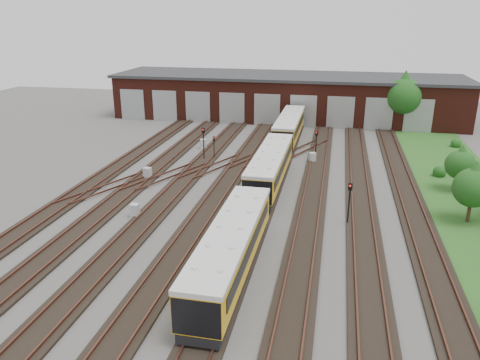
# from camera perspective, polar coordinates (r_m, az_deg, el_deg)

# --- Properties ---
(ground) EXTENTS (120.00, 120.00, 0.00)m
(ground) POSITION_cam_1_polar(r_m,az_deg,el_deg) (34.16, -2.13, -6.13)
(ground) COLOR #484542
(ground) RESTS_ON ground
(track_network) EXTENTS (30.40, 70.00, 0.33)m
(track_network) POSITION_cam_1_polar(r_m,az_deg,el_deg) (34.66, -2.17, -5.53)
(track_network) COLOR black
(track_network) RESTS_ON ground
(maintenance_shed) EXTENTS (51.00, 12.50, 6.35)m
(maintenance_shed) POSITION_cam_1_polar(r_m,az_deg,el_deg) (71.16, 5.67, 10.15)
(maintenance_shed) COLOR #4B1B12
(maintenance_shed) RESTS_ON ground
(grass_verge) EXTENTS (8.00, 55.00, 0.05)m
(grass_verge) POSITION_cam_1_polar(r_m,az_deg,el_deg) (44.01, 26.15, -2.14)
(grass_verge) COLOR #21511B
(grass_verge) RESTS_ON ground
(metro_train) EXTENTS (2.55, 45.82, 2.85)m
(metro_train) POSITION_cam_1_polar(r_m,az_deg,el_deg) (42.26, 3.73, 1.61)
(metro_train) COLOR black
(metro_train) RESTS_ON ground
(signal_mast_0) EXTENTS (0.25, 0.24, 2.51)m
(signal_mast_0) POSITION_cam_1_polar(r_m,az_deg,el_deg) (50.12, -3.19, 4.33)
(signal_mast_0) COLOR black
(signal_mast_0) RESTS_ON ground
(signal_mast_1) EXTENTS (0.29, 0.27, 3.53)m
(signal_mast_1) POSITION_cam_1_polar(r_m,az_deg,el_deg) (49.75, -4.47, 4.94)
(signal_mast_1) COLOR black
(signal_mast_1) RESTS_ON ground
(signal_mast_2) EXTENTS (0.29, 0.28, 2.91)m
(signal_mast_2) POSITION_cam_1_polar(r_m,az_deg,el_deg) (51.44, 9.28, 4.79)
(signal_mast_2) COLOR black
(signal_mast_2) RESTS_ON ground
(signal_mast_3) EXTENTS (0.30, 0.29, 3.28)m
(signal_mast_3) POSITION_cam_1_polar(r_m,az_deg,el_deg) (35.10, 13.19, -2.17)
(signal_mast_3) COLOR black
(signal_mast_3) RESTS_ON ground
(relay_cabinet_0) EXTENTS (0.75, 0.66, 1.13)m
(relay_cabinet_0) POSITION_cam_1_polar(r_m,az_deg,el_deg) (45.10, -11.21, 0.80)
(relay_cabinet_0) COLOR #B5B7BB
(relay_cabinet_0) RESTS_ON ground
(relay_cabinet_1) EXTENTS (0.83, 0.77, 1.11)m
(relay_cabinet_1) POSITION_cam_1_polar(r_m,az_deg,el_deg) (54.57, -4.51, 4.41)
(relay_cabinet_1) COLOR #B5B7BB
(relay_cabinet_1) RESTS_ON ground
(relay_cabinet_2) EXTENTS (0.65, 0.54, 1.07)m
(relay_cabinet_2) POSITION_cam_1_polar(r_m,az_deg,el_deg) (36.93, -12.70, -3.66)
(relay_cabinet_2) COLOR #B5B7BB
(relay_cabinet_2) RESTS_ON ground
(relay_cabinet_3) EXTENTS (0.72, 0.64, 1.07)m
(relay_cabinet_3) POSITION_cam_1_polar(r_m,az_deg,el_deg) (56.37, 6.16, 4.83)
(relay_cabinet_3) COLOR #B5B7BB
(relay_cabinet_3) RESTS_ON ground
(relay_cabinet_4) EXTENTS (0.82, 0.77, 1.09)m
(relay_cabinet_4) POSITION_cam_1_polar(r_m,az_deg,el_deg) (49.77, 8.81, 2.71)
(relay_cabinet_4) COLOR #B5B7BB
(relay_cabinet_4) RESTS_ON ground
(tree_0) EXTENTS (4.79, 4.79, 7.94)m
(tree_0) POSITION_cam_1_polar(r_m,az_deg,el_deg) (66.10, 19.36, 10.09)
(tree_0) COLOR #382619
(tree_0) RESTS_ON ground
(tree_1) EXTENTS (2.57, 2.57, 4.26)m
(tree_1) POSITION_cam_1_polar(r_m,az_deg,el_deg) (44.92, 25.31, 2.08)
(tree_1) COLOR #382619
(tree_1) RESTS_ON ground
(tree_3) EXTENTS (2.94, 2.94, 4.87)m
(tree_3) POSITION_cam_1_polar(r_m,az_deg,el_deg) (38.26, 26.63, -0.35)
(tree_3) COLOR #382619
(tree_3) RESTS_ON ground
(bush_1) EXTENTS (1.25, 1.25, 1.25)m
(bush_1) POSITION_cam_1_polar(r_m,az_deg,el_deg) (48.87, 23.18, 1.10)
(bush_1) COLOR #1A4A15
(bush_1) RESTS_ON ground
(bush_2) EXTENTS (1.20, 1.20, 1.20)m
(bush_2) POSITION_cam_1_polar(r_m,az_deg,el_deg) (60.53, 24.87, 4.20)
(bush_2) COLOR #1A4A15
(bush_2) RESTS_ON ground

